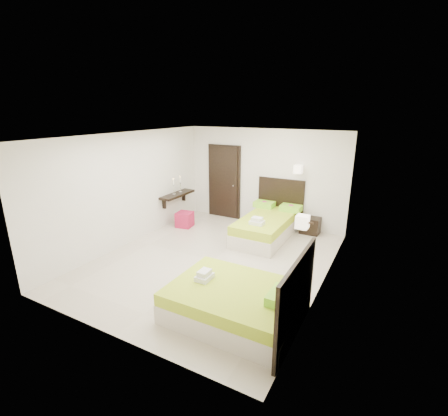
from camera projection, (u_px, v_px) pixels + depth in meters
The scene contains 7 objects.
floor at pixel (213, 260), 6.90m from camera, with size 5.50×5.50×0.00m, color #BDAF9C.
bed_single at pixel (267, 225), 8.07m from camera, with size 1.27×2.11×1.74m.
bed_double at pixel (239, 302), 4.92m from camera, with size 1.94×1.65×1.60m.
nightstand at pixel (310, 225), 8.37m from camera, with size 0.48×0.42×0.42m, color black.
ottoman at pixel (185, 219), 8.83m from camera, with size 0.40×0.40×0.40m, color maroon.
door at pixel (224, 182), 9.41m from camera, with size 1.02×0.15×2.14m.
console_shelf at pixel (177, 195), 8.96m from camera, with size 0.35×1.20×0.78m.
Camera 1 is at (3.20, -5.40, 3.09)m, focal length 26.00 mm.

